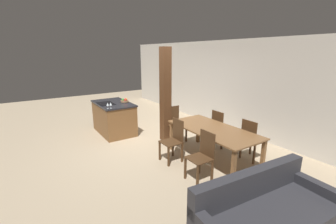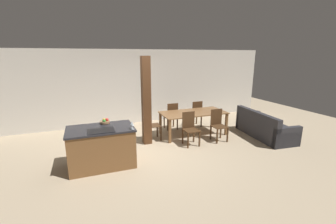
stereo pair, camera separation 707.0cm
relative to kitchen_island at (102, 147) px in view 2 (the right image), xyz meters
name	(u,v)px [view 2 (the right image)]	position (x,y,z in m)	size (l,w,h in m)	color
ground_plane	(150,149)	(1.28, 0.48, -0.46)	(16.00, 16.00, 0.00)	tan
wall_back	(129,87)	(1.28, 3.16, 0.89)	(11.20, 0.08, 2.70)	silver
kitchen_island	(102,147)	(0.00, 0.00, 0.00)	(1.46, 0.90, 0.92)	brown
fruit_bowl	(105,121)	(0.14, 0.31, 0.51)	(0.23, 0.23, 0.12)	#99704C
wine_glass_near	(133,124)	(0.66, -0.38, 0.58)	(0.07, 0.07, 0.16)	silver
wine_glass_middle	(132,123)	(0.66, -0.30, 0.58)	(0.07, 0.07, 0.16)	silver
dining_table	(193,115)	(2.92, 1.17, 0.20)	(2.06, 0.99, 0.74)	brown
dining_chair_near_left	(190,128)	(2.46, 0.45, 0.03)	(0.40, 0.40, 0.93)	#472D19
dining_chair_near_right	(218,124)	(3.39, 0.45, 0.03)	(0.40, 0.40, 0.93)	#472D19
dining_chair_far_left	(171,116)	(2.46, 1.88, 0.03)	(0.40, 0.40, 0.93)	#472D19
dining_chair_far_right	(196,113)	(3.39, 1.88, 0.03)	(0.40, 0.40, 0.93)	#472D19
dining_chair_head_end	(151,124)	(1.52, 1.17, 0.03)	(0.40, 0.40, 0.93)	#472D19
couch	(264,128)	(4.91, 0.20, -0.18)	(1.03, 2.02, 0.82)	#2D2D33
timber_post	(146,101)	(1.33, 0.96, 0.78)	(0.23, 0.23, 2.48)	#4C2D19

